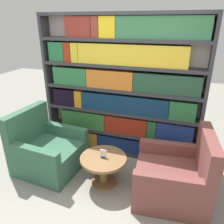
# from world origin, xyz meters

# --- Properties ---
(ground_plane) EXTENTS (14.00, 14.00, 0.00)m
(ground_plane) POSITION_xyz_m (0.00, 0.00, 0.00)
(ground_plane) COLOR gray
(bookshelf) EXTENTS (2.69, 0.30, 2.35)m
(bookshelf) POSITION_xyz_m (0.02, 1.22, 1.17)
(bookshelf) COLOR silver
(bookshelf) RESTS_ON ground_plane
(armchair_left) EXTENTS (0.99, 0.95, 0.97)m
(armchair_left) POSITION_xyz_m (-0.94, 0.37, 0.31)
(armchair_left) COLOR #336047
(armchair_left) RESTS_ON ground_plane
(armchair_right) EXTENTS (1.02, 0.97, 0.97)m
(armchair_right) POSITION_xyz_m (1.04, 0.37, 0.31)
(armchair_right) COLOR brown
(armchair_right) RESTS_ON ground_plane
(coffee_table) EXTENTS (0.66, 0.66, 0.44)m
(coffee_table) POSITION_xyz_m (0.05, 0.30, 0.32)
(coffee_table) COLOR brown
(coffee_table) RESTS_ON ground_plane
(table_sign) EXTENTS (0.09, 0.06, 0.12)m
(table_sign) POSITION_xyz_m (0.05, 0.30, 0.49)
(table_sign) COLOR black
(table_sign) RESTS_ON coffee_table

